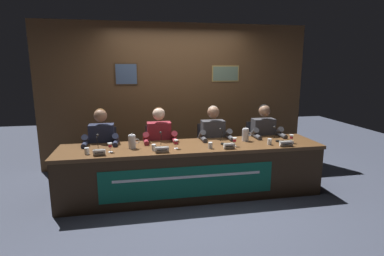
{
  "coord_description": "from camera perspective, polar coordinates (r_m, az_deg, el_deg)",
  "views": [
    {
      "loc": [
        -0.78,
        -4.1,
        1.85
      ],
      "look_at": [
        0.0,
        0.0,
        0.99
      ],
      "focal_mm": 28.32,
      "sensor_mm": 36.0,
      "label": 1
    }
  ],
  "objects": [
    {
      "name": "chair_far_right",
      "position": [
        5.31,
        12.54,
        -3.99
      ],
      "size": [
        0.44,
        0.45,
        0.91
      ],
      "color": "black",
      "rests_on": "ground_plane"
    },
    {
      "name": "nameplate_far_right",
      "position": [
        4.45,
        17.34,
        -2.8
      ],
      "size": [
        0.2,
        0.06,
        0.08
      ],
      "color": "white",
      "rests_on": "conference_table"
    },
    {
      "name": "panelist_far_left",
      "position": [
        4.65,
        -16.65,
        -2.9
      ],
      "size": [
        0.51,
        0.48,
        1.24
      ],
      "color": "black",
      "rests_on": "ground_plane"
    },
    {
      "name": "panelist_far_right",
      "position": [
        5.07,
        13.56,
        -1.56
      ],
      "size": [
        0.51,
        0.48,
        1.24
      ],
      "color": "black",
      "rests_on": "ground_plane"
    },
    {
      "name": "panelist_center_left",
      "position": [
        4.64,
        -6.09,
        -2.51
      ],
      "size": [
        0.51,
        0.48,
        1.24
      ],
      "color": "black",
      "rests_on": "ground_plane"
    },
    {
      "name": "chair_center_left",
      "position": [
        4.91,
        -6.22,
        -5.08
      ],
      "size": [
        0.44,
        0.45,
        0.91
      ],
      "color": "black",
      "rests_on": "ground_plane"
    },
    {
      "name": "chair_far_left",
      "position": [
        4.92,
        -16.24,
        -5.45
      ],
      "size": [
        0.44,
        0.45,
        0.91
      ],
      "color": "black",
      "rests_on": "ground_plane"
    },
    {
      "name": "microphone_center_left",
      "position": [
        4.18,
        -5.8,
        -2.78
      ],
      "size": [
        0.06,
        0.17,
        0.22
      ],
      "color": "black",
      "rests_on": "conference_table"
    },
    {
      "name": "juice_glass_center_left",
      "position": [
        4.13,
        -3.03,
        -2.74
      ],
      "size": [
        0.06,
        0.06,
        0.12
      ],
      "color": "white",
      "rests_on": "conference_table"
    },
    {
      "name": "panelist_center_right",
      "position": [
        4.78,
        4.17,
        -2.05
      ],
      "size": [
        0.51,
        0.48,
        1.24
      ],
      "color": "black",
      "rests_on": "ground_plane"
    },
    {
      "name": "conference_table",
      "position": [
        4.28,
        0.25,
        -6.58
      ],
      "size": [
        3.72,
        0.8,
        0.74
      ],
      "color": "brown",
      "rests_on": "ground_plane"
    },
    {
      "name": "juice_glass_far_right",
      "position": [
        4.65,
        18.22,
        -1.67
      ],
      "size": [
        0.06,
        0.06,
        0.12
      ],
      "color": "white",
      "rests_on": "conference_table"
    },
    {
      "name": "juice_glass_center_right",
      "position": [
        4.29,
        8.03,
        -2.3
      ],
      "size": [
        0.06,
        0.06,
        0.12
      ],
      "color": "white",
      "rests_on": "conference_table"
    },
    {
      "name": "water_pitcher_left_side",
      "position": [
        4.21,
        -11.21,
        -2.54
      ],
      "size": [
        0.15,
        0.1,
        0.21
      ],
      "color": "silver",
      "rests_on": "conference_table"
    },
    {
      "name": "water_cup_far_right",
      "position": [
        4.48,
        14.39,
        -2.57
      ],
      "size": [
        0.06,
        0.06,
        0.08
      ],
      "color": "silver",
      "rests_on": "conference_table"
    },
    {
      "name": "microphone_center_right",
      "position": [
        4.4,
        5.67,
        -2.03
      ],
      "size": [
        0.06,
        0.17,
        0.22
      ],
      "color": "black",
      "rests_on": "conference_table"
    },
    {
      "name": "water_cup_far_left",
      "position": [
        4.1,
        -19.18,
        -4.17
      ],
      "size": [
        0.06,
        0.06,
        0.08
      ],
      "color": "silver",
      "rests_on": "conference_table"
    },
    {
      "name": "microphone_far_right",
      "position": [
        4.71,
        15.64,
        -1.5
      ],
      "size": [
        0.06,
        0.17,
        0.22
      ],
      "color": "black",
      "rests_on": "conference_table"
    },
    {
      "name": "nameplate_center_left",
      "position": [
        3.97,
        -5.68,
        -4.07
      ],
      "size": [
        0.18,
        0.06,
        0.08
      ],
      "color": "white",
      "rests_on": "conference_table"
    },
    {
      "name": "water_cup_center_left",
      "position": [
        4.07,
        -7.19,
        -3.72
      ],
      "size": [
        0.06,
        0.06,
        0.08
      ],
      "color": "silver",
      "rests_on": "conference_table"
    },
    {
      "name": "water_pitcher_right_side",
      "position": [
        4.62,
        10.04,
        -1.24
      ],
      "size": [
        0.15,
        0.1,
        0.21
      ],
      "color": "silver",
      "rests_on": "conference_table"
    },
    {
      "name": "microphone_far_left",
      "position": [
        4.2,
        -17.38,
        -3.19
      ],
      "size": [
        0.06,
        0.17,
        0.22
      ],
      "color": "black",
      "rests_on": "conference_table"
    },
    {
      "name": "chair_center_right",
      "position": [
        5.04,
        3.54,
        -4.58
      ],
      "size": [
        0.44,
        0.45,
        0.91
      ],
      "color": "black",
      "rests_on": "ground_plane"
    },
    {
      "name": "water_cup_center_right",
      "position": [
        4.15,
        3.47,
        -3.34
      ],
      "size": [
        0.06,
        0.06,
        0.08
      ],
      "color": "silver",
      "rests_on": "conference_table"
    },
    {
      "name": "nameplate_far_left",
      "position": [
        4.0,
        -17.07,
        -4.43
      ],
      "size": [
        0.15,
        0.06,
        0.08
      ],
      "color": "white",
      "rests_on": "conference_table"
    },
    {
      "name": "wall_back_panelled",
      "position": [
        5.66,
        -2.83,
        6.09
      ],
      "size": [
        4.92,
        0.14,
        2.6
      ],
      "color": "brown",
      "rests_on": "ground_plane"
    },
    {
      "name": "ground_plane",
      "position": [
        4.57,
        0.0,
        -12.25
      ],
      "size": [
        12.0,
        12.0,
        0.0
      ],
      "primitive_type": "plane",
      "color": "#383D4C"
    },
    {
      "name": "nameplate_center_right",
      "position": [
        4.15,
        7.03,
        -3.38
      ],
      "size": [
        0.15,
        0.06,
        0.08
      ],
      "color": "white",
      "rests_on": "conference_table"
    },
    {
      "name": "juice_glass_far_left",
      "position": [
        4.1,
        -15.18,
        -3.24
      ],
      "size": [
        0.06,
        0.06,
        0.12
      ],
      "color": "white",
      "rests_on": "conference_table"
    }
  ]
}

